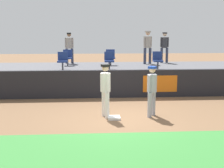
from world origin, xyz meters
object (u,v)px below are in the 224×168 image
object	(u,v)px
seat_front_right	(158,59)
spectator_hooded	(164,45)
spectator_casual	(148,45)
seat_front_center	(109,60)
spectator_capped	(69,46)
player_fielder_home	(105,87)
player_runner_visitor	(152,88)
seat_back_left	(68,57)
seat_back_center	(110,56)
first_base	(114,118)
seat_front_left	(63,60)

from	to	relation	value
seat_front_right	spectator_hooded	size ratio (longest dim) A/B	0.48
spectator_hooded	spectator_casual	world-z (taller)	spectator_casual
seat_front_center	spectator_capped	bearing A→B (deg)	125.54
spectator_hooded	player_fielder_home	bearing A→B (deg)	64.77
player_runner_visitor	seat_back_left	bearing A→B (deg)	-117.30
seat_back_center	seat_front_center	world-z (taller)	same
first_base	spectator_capped	size ratio (longest dim) A/B	0.23
first_base	spectator_capped	distance (m)	8.20
seat_back_center	spectator_casual	size ratio (longest dim) A/B	0.46
player_fielder_home	seat_front_left	distance (m)	4.91
seat_front_center	spectator_capped	xyz separation A→B (m)	(-2.07, 2.90, 0.52)
spectator_capped	seat_front_right	bearing A→B (deg)	145.33
seat_front_right	seat_back_center	world-z (taller)	same
spectator_capped	seat_back_left	bearing A→B (deg)	87.48
seat_front_left	seat_back_center	bearing A→B (deg)	37.18
first_base	seat_front_left	distance (m)	5.45
first_base	seat_back_left	xyz separation A→B (m)	(-1.97, 6.61, 1.49)
seat_front_center	player_fielder_home	bearing A→B (deg)	-94.92
player_fielder_home	first_base	bearing A→B (deg)	28.03
seat_back_left	spectator_casual	size ratio (longest dim) A/B	0.46
seat_front_right	spectator_hooded	distance (m)	3.17
seat_front_right	first_base	bearing A→B (deg)	-117.04
seat_front_right	seat_front_left	distance (m)	4.53
seat_front_left	seat_front_right	bearing A→B (deg)	-0.00
seat_back_left	player_runner_visitor	bearing A→B (deg)	-62.78
seat_front_center	spectator_hooded	size ratio (longest dim) A/B	0.48
spectator_capped	spectator_hooded	bearing A→B (deg)	179.19
player_fielder_home	spectator_hooded	distance (m)	8.44
seat_front_left	spectator_casual	distance (m)	5.08
seat_front_right	seat_front_left	xyz separation A→B (m)	(-4.53, 0.00, 0.00)
player_fielder_home	seat_back_center	world-z (taller)	seat_back_center
seat_front_left	seat_front_center	xyz separation A→B (m)	(2.20, -0.00, -0.00)
first_base	player_runner_visitor	world-z (taller)	player_runner_visitor
seat_front_right	spectator_casual	bearing A→B (deg)	91.47
seat_front_right	seat_front_left	bearing A→B (deg)	180.00
player_runner_visitor	seat_front_right	bearing A→B (deg)	-158.82
spectator_capped	seat_front_left	bearing A→B (deg)	86.25
seat_front_right	spectator_capped	xyz separation A→B (m)	(-4.40, 2.90, 0.52)
spectator_hooded	seat_back_left	bearing A→B (deg)	13.23
seat_front_center	player_runner_visitor	bearing A→B (deg)	-75.57
player_runner_visitor	seat_front_left	distance (m)	5.69
spectator_capped	seat_front_center	bearing A→B (deg)	124.25
seat_back_center	first_base	bearing A→B (deg)	-92.59
spectator_casual	seat_front_right	bearing A→B (deg)	73.33
first_base	player_runner_visitor	bearing A→B (deg)	11.21
spectator_capped	player_runner_visitor	bearing A→B (deg)	112.23
spectator_hooded	spectator_casual	distance (m)	1.24
seat_back_left	spectator_hooded	size ratio (longest dim) A/B	0.48
player_runner_visitor	spectator_hooded	world-z (taller)	spectator_hooded
seat_back_center	seat_front_center	size ratio (longest dim) A/B	1.00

